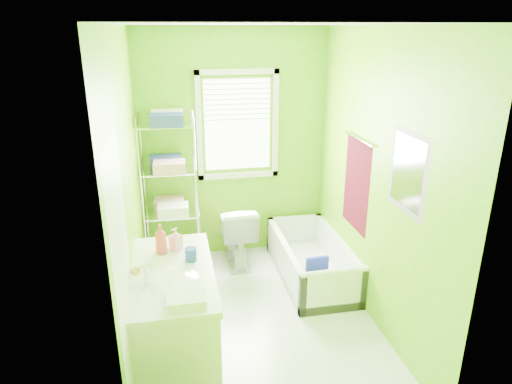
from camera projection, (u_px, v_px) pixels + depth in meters
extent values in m
plane|color=silver|center=(258.00, 319.00, 4.28)|extent=(2.90, 2.90, 0.00)
cube|color=#5FA708|center=(233.00, 147.00, 5.17)|extent=(2.10, 0.04, 2.60)
cube|color=#5FA708|center=(311.00, 276.00, 2.49)|extent=(2.10, 0.04, 2.60)
cube|color=#5FA708|center=(130.00, 197.00, 3.64)|extent=(0.04, 2.90, 2.60)
cube|color=#5FA708|center=(375.00, 181.00, 4.02)|extent=(0.04, 2.90, 2.60)
cube|color=white|center=(259.00, 24.00, 3.39)|extent=(2.10, 2.90, 0.04)
cube|color=white|center=(238.00, 125.00, 5.08)|extent=(0.74, 0.01, 1.01)
cube|color=white|center=(239.00, 175.00, 5.26)|extent=(0.92, 0.05, 0.06)
cube|color=white|center=(237.00, 72.00, 4.87)|extent=(0.92, 0.05, 0.06)
cube|color=white|center=(199.00, 127.00, 4.99)|extent=(0.06, 0.05, 1.22)
cube|color=white|center=(275.00, 124.00, 5.14)|extent=(0.06, 0.05, 1.22)
cube|color=white|center=(238.00, 99.00, 4.96)|extent=(0.72, 0.02, 0.50)
cube|color=white|center=(126.00, 298.00, 2.82)|extent=(0.02, 0.80, 2.00)
sphere|color=gold|center=(135.00, 271.00, 3.14)|extent=(0.07, 0.07, 0.07)
cube|color=#480815|center=(357.00, 185.00, 4.39)|extent=(0.02, 0.58, 0.90)
cylinder|color=silver|center=(359.00, 139.00, 4.24)|extent=(0.02, 0.62, 0.02)
cube|color=#CC5972|center=(408.00, 173.00, 3.43)|extent=(0.02, 0.54, 0.64)
cube|color=white|center=(407.00, 173.00, 3.42)|extent=(0.01, 0.44, 0.54)
cube|color=white|center=(311.00, 272.00, 5.00)|extent=(0.67, 1.43, 0.10)
cube|color=white|center=(284.00, 261.00, 4.89)|extent=(0.07, 1.43, 0.43)
cube|color=white|center=(337.00, 256.00, 4.99)|extent=(0.07, 1.43, 0.43)
cube|color=white|center=(333.00, 293.00, 4.31)|extent=(0.67, 0.07, 0.43)
cube|color=white|center=(294.00, 233.00, 5.57)|extent=(0.67, 0.07, 0.43)
cylinder|color=white|center=(334.00, 273.00, 4.24)|extent=(0.67, 0.07, 0.07)
cylinder|color=#1222AD|center=(321.00, 283.00, 4.65)|extent=(0.34, 0.34, 0.06)
cylinder|color=gold|center=(321.00, 278.00, 4.63)|extent=(0.32, 0.32, 0.05)
cube|color=#1222AD|center=(317.00, 267.00, 4.73)|extent=(0.24, 0.05, 0.22)
imported|color=white|center=(236.00, 233.00, 5.20)|extent=(0.42, 0.72, 0.73)
cube|color=silver|center=(175.00, 325.00, 3.51)|extent=(0.58, 1.17, 0.85)
cube|color=white|center=(172.00, 273.00, 3.35)|extent=(0.61, 1.20, 0.05)
ellipsoid|color=white|center=(175.00, 285.00, 3.21)|extent=(0.40, 0.52, 0.14)
cylinder|color=silver|center=(146.00, 275.00, 3.14)|extent=(0.03, 0.03, 0.16)
cylinder|color=silver|center=(145.00, 266.00, 3.12)|extent=(0.12, 0.02, 0.02)
imported|color=#EB4556|center=(161.00, 239.00, 3.56)|extent=(0.10, 0.10, 0.24)
imported|color=#EC98C0|center=(176.00, 239.00, 3.64)|extent=(0.12, 0.12, 0.18)
cylinder|color=#1A3AAD|center=(191.00, 254.00, 3.47)|extent=(0.09, 0.09, 0.10)
cube|color=white|center=(186.00, 299.00, 2.93)|extent=(0.25, 0.20, 0.06)
cylinder|color=silver|center=(143.00, 202.00, 4.73)|extent=(0.02, 0.02, 1.74)
cylinder|color=silver|center=(145.00, 191.00, 5.04)|extent=(0.02, 0.02, 1.74)
cylinder|color=silver|center=(197.00, 199.00, 4.81)|extent=(0.02, 0.02, 1.74)
cylinder|color=silver|center=(195.00, 188.00, 5.13)|extent=(0.02, 0.02, 1.74)
cube|color=silver|center=(174.00, 253.00, 5.17)|extent=(0.59, 0.38, 0.02)
cube|color=silver|center=(171.00, 213.00, 5.00)|extent=(0.59, 0.38, 0.02)
cube|color=silver|center=(168.00, 171.00, 4.84)|extent=(0.59, 0.38, 0.02)
cube|color=silver|center=(165.00, 125.00, 4.67)|extent=(0.59, 0.38, 0.02)
cube|color=#2A4097|center=(167.00, 120.00, 4.55)|extent=(0.33, 0.23, 0.12)
cube|color=white|center=(167.00, 116.00, 4.77)|extent=(0.33, 0.23, 0.12)
cube|color=pink|center=(170.00, 167.00, 4.71)|extent=(0.33, 0.23, 0.12)
cube|color=#2A4097|center=(166.00, 161.00, 4.93)|extent=(0.33, 0.23, 0.12)
cube|color=white|center=(173.00, 210.00, 4.90)|extent=(0.33, 0.23, 0.12)
cube|color=pink|center=(169.00, 203.00, 5.11)|extent=(0.33, 0.23, 0.12)
cube|color=pink|center=(199.00, 233.00, 5.14)|extent=(0.04, 0.31, 0.54)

